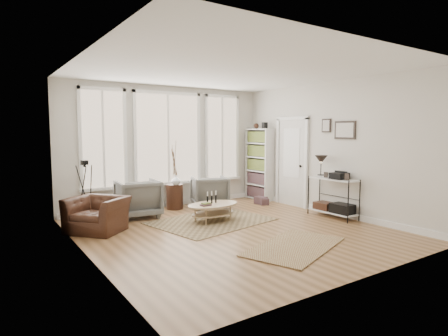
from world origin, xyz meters
TOP-DOWN VIEW (x-y plane):
  - room at (0.02, 0.03)m, footprint 5.50×5.54m
  - bay_window at (0.00, 2.71)m, footprint 4.14×0.12m
  - door at (2.57, 1.15)m, footprint 0.09×1.06m
  - bookcase at (2.44, 2.23)m, footprint 0.31×0.85m
  - low_shelf at (2.38, -0.30)m, footprint 0.38×1.08m
  - wall_art at (2.58, -0.27)m, footprint 0.04×0.88m
  - rug_main at (0.04, 0.82)m, footprint 2.55×2.11m
  - rug_runner at (0.23, -1.36)m, footprint 2.06×1.60m
  - coffee_table at (0.07, 0.81)m, footprint 1.21×0.84m
  - armchair_left at (-1.05, 2.03)m, footprint 0.95×0.97m
  - armchair_right at (0.75, 2.05)m, footprint 1.04×1.06m
  - side_table at (-0.03, 2.35)m, footprint 0.39×0.39m
  - vase at (-0.05, 2.23)m, footprint 0.28×0.28m
  - accent_chair at (-2.09, 1.33)m, footprint 1.28×1.27m
  - tripod_camera at (-2.10, 2.10)m, footprint 0.44×0.44m
  - book_stack_near at (2.05, 1.69)m, footprint 0.28×0.33m
  - book_stack_far at (2.05, 1.59)m, footprint 0.26×0.30m

SIDE VIEW (x-z plane):
  - rug_main at x=0.04m, z-range 0.00..0.01m
  - rug_runner at x=0.23m, z-range 0.01..0.02m
  - book_stack_far at x=2.05m, z-range 0.00..0.16m
  - book_stack_near at x=2.05m, z-range 0.00..0.18m
  - coffee_table at x=0.07m, z-range 0.02..0.54m
  - accent_chair at x=-2.09m, z-range 0.00..0.63m
  - armchair_right at x=0.75m, z-range 0.00..0.76m
  - armchair_left at x=-1.05m, z-range 0.00..0.80m
  - low_shelf at x=2.38m, z-range -0.14..1.16m
  - tripod_camera at x=-2.10m, z-range -0.05..1.20m
  - vase at x=-0.05m, z-range 0.59..0.81m
  - side_table at x=-0.03m, z-range -0.03..1.61m
  - bookcase at x=2.44m, z-range -0.07..1.99m
  - door at x=2.57m, z-range 0.01..2.23m
  - room at x=0.02m, z-range -0.02..2.88m
  - bay_window at x=0.00m, z-range 0.49..2.73m
  - wall_art at x=2.58m, z-range 1.66..2.10m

